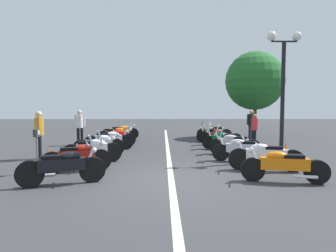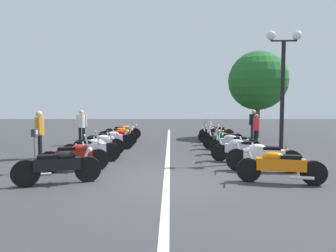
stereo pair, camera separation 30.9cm
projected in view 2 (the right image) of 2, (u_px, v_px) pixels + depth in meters
The scene contains 27 objects.
ground_plane at pixel (167, 181), 7.33m from camera, with size 80.00×80.00×0.00m, color #38383A.
lane_centre_stripe at pixel (168, 150), 12.72m from camera, with size 22.75×0.16×0.01m, color beige.
motorcycle_left_row_0 at pixel (59, 165), 7.03m from camera, with size 0.92×2.03×1.22m.
motorcycle_left_row_1 at pixel (75, 156), 8.43m from camera, with size 0.90×1.95×1.21m.
motorcycle_left_row_2 at pixel (91, 149), 9.82m from camera, with size 0.80×1.99×1.02m.
motorcycle_left_row_3 at pixel (99, 144), 11.26m from camera, with size 0.74×2.00×1.01m.
motorcycle_left_row_4 at pixel (110, 139), 12.78m from camera, with size 0.79×2.17×1.02m.
motorcycle_left_row_5 at pixel (116, 137), 14.14m from camera, with size 0.65×2.09×0.99m.
motorcycle_left_row_6 at pixel (118, 134), 15.57m from camera, with size 0.74×2.15×0.99m.
motorcycle_left_row_7 at pixel (123, 132), 16.94m from camera, with size 0.84×2.16×1.02m.
motorcycle_right_row_0 at pixel (280, 166), 7.10m from camera, with size 0.83×2.13×0.99m.
motorcycle_right_row_1 at pixel (263, 156), 8.42m from camera, with size 0.79×2.19×1.01m.
motorcycle_right_row_2 at pixel (241, 149), 9.92m from camera, with size 0.82×2.12×1.19m.
motorcycle_right_row_3 at pixel (234, 143), 11.35m from camera, with size 0.87×2.02×1.21m.
motorcycle_right_row_4 at pixel (225, 140), 12.70m from camera, with size 0.99×2.02×1.20m.
motorcycle_right_row_5 at pixel (222, 136), 14.19m from camera, with size 0.88×1.98×1.20m.
motorcycle_right_row_6 at pixel (216, 134), 15.40m from camera, with size 0.78×1.98×0.99m.
motorcycle_right_row_7 at pixel (216, 132), 16.93m from camera, with size 0.86×2.06×1.21m.
street_lamp_twin_globe at pixel (283, 72), 9.87m from camera, with size 0.32×1.22×4.57m.
parking_meter at pixel (35, 142), 8.20m from camera, with size 0.19×0.14×1.29m.
traffic_cone_0 at pixel (286, 152), 10.31m from camera, with size 0.36×0.36×0.61m.
traffic_cone_1 at pixel (48, 157), 9.29m from camera, with size 0.36×0.36×0.61m.
bystander_0 at pixel (256, 128), 13.84m from camera, with size 0.47×0.32×1.60m.
bystander_1 at pixel (82, 124), 14.44m from camera, with size 0.32×0.51×1.78m.
bystander_2 at pixel (254, 123), 15.63m from camera, with size 0.32×0.52×1.79m.
bystander_3 at pixel (40, 131), 10.55m from camera, with size 0.50×0.32×1.79m.
roadside_tree_0 at pixel (258, 81), 17.86m from camera, with size 3.71×3.71×5.47m.
Camera 2 is at (-7.22, -0.09, 1.91)m, focal length 30.21 mm.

